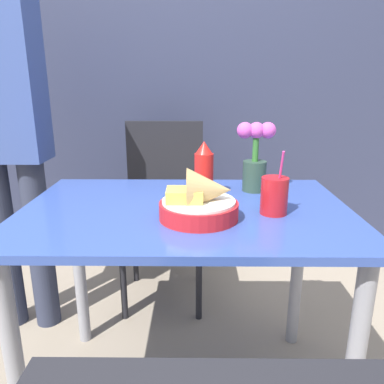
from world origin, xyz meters
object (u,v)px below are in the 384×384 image
object	(u,v)px
drink_cup	(274,197)
flower_vase	(255,157)
food_basket	(202,201)
person_standing	(6,125)
ketchup_bottle	(204,170)
chair_far_window	(164,196)

from	to	relation	value
drink_cup	flower_vase	xyz separation A→B (m)	(-0.02, 0.25, 0.07)
food_basket	person_standing	bearing A→B (deg)	147.06
person_standing	drink_cup	bearing A→B (deg)	-24.89
ketchup_bottle	person_standing	distance (m)	0.87
drink_cup	ketchup_bottle	bearing A→B (deg)	137.63
food_basket	drink_cup	distance (m)	0.22
drink_cup	person_standing	distance (m)	1.14
drink_cup	flower_vase	world-z (taller)	flower_vase
ketchup_bottle	drink_cup	distance (m)	0.28
food_basket	person_standing	xyz separation A→B (m)	(-0.80, 0.52, 0.16)
chair_far_window	ketchup_bottle	world-z (taller)	ketchup_bottle
chair_far_window	drink_cup	xyz separation A→B (m)	(0.40, -0.78, 0.24)
ketchup_bottle	drink_cup	world-z (taller)	drink_cup
flower_vase	person_standing	world-z (taller)	person_standing
chair_far_window	food_basket	world-z (taller)	chair_far_window
chair_far_window	ketchup_bottle	distance (m)	0.68
drink_cup	person_standing	size ratio (longest dim) A/B	0.12
food_basket	flower_vase	size ratio (longest dim) A/B	0.93
drink_cup	person_standing	world-z (taller)	person_standing
drink_cup	person_standing	xyz separation A→B (m)	(-1.02, 0.47, 0.16)
ketchup_bottle	drink_cup	size ratio (longest dim) A/B	0.97
chair_far_window	person_standing	distance (m)	0.80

